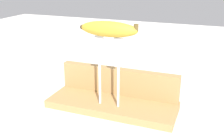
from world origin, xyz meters
TOP-DOWN VIEW (x-y plane):
  - ground_plane at (0.00, 0.00)m, footprint 3.00×3.00m
  - wooden_board at (0.00, 0.00)m, footprint 0.39×0.14m
  - board_backstop at (0.00, 0.06)m, footprint 0.38×0.02m
  - fork_stand_center at (0.00, -0.02)m, footprint 0.08×0.01m
  - banana_raised_center at (-0.00, -0.02)m, footprint 0.17×0.04m
  - fork_fallen_near at (0.30, 0.27)m, footprint 0.16×0.10m

SIDE VIEW (x-z plane):
  - ground_plane at x=0.00m, z-range 0.00..0.00m
  - fork_fallen_near at x=0.30m, z-range 0.00..0.01m
  - wooden_board at x=0.00m, z-range 0.00..0.02m
  - board_backstop at x=0.00m, z-range 0.02..0.11m
  - fork_stand_center at x=0.00m, z-range 0.04..0.24m
  - banana_raised_center at x=0.00m, z-range 0.23..0.27m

